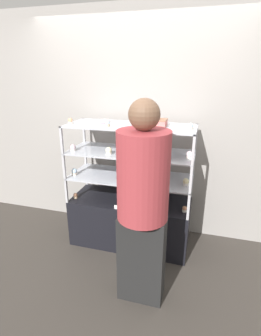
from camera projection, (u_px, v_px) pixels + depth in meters
The scene contains 26 objects.
ground_plane at pixel (130, 240), 3.16m from camera, with size 20.00×20.00×0.00m, color #38332D.
back_wall at pixel (140, 127), 3.08m from camera, with size 8.00×0.05×2.60m.
display_base at pixel (130, 221), 3.06m from camera, with size 1.33×0.54×0.55m.
display_riser_lower at pixel (130, 178), 2.87m from camera, with size 1.33×0.54×0.28m.
display_riser_middle at pixel (130, 153), 2.78m from camera, with size 1.33×0.54×0.28m.
display_riser_upper at pixel (130, 127), 2.68m from camera, with size 1.33×0.54×0.28m.
layer_cake_centerpiece at pixel (139, 172), 2.85m from camera, with size 0.19×0.19×0.09m.
sheet_cake_frosted at pixel (157, 122), 2.63m from camera, with size 0.20×0.18×0.07m.
cupcake_0 at pixel (75, 196), 2.99m from camera, with size 0.05×0.05×0.06m.
cupcake_1 at pixel (126, 203), 2.83m from camera, with size 0.05×0.05×0.06m.
cupcake_2 at pixel (184, 209), 2.70m from camera, with size 0.05×0.05×0.06m.
price_tag_0 at pixel (116, 207), 2.75m from camera, with size 0.04×0.00×0.04m.
cupcake_3 at pixel (74, 172), 2.90m from camera, with size 0.06×0.06×0.08m.
cupcake_4 at pixel (186, 182), 2.63m from camera, with size 0.06×0.06×0.08m.
price_tag_1 at pixel (159, 187), 2.54m from camera, with size 0.04×0.00×0.04m.
cupcake_5 at pixel (73, 148), 2.79m from camera, with size 0.06×0.06×0.07m.
cupcake_6 at pixel (109, 151), 2.69m from camera, with size 0.06×0.06×0.07m.
cupcake_7 at pixel (145, 154), 2.58m from camera, with size 0.06×0.06×0.07m.
cupcake_8 at pixel (189, 155), 2.55m from camera, with size 0.06×0.06×0.07m.
price_tag_2 at pixel (161, 160), 2.44m from camera, with size 0.04×0.00×0.04m.
cupcake_9 at pixel (70, 121), 2.73m from camera, with size 0.05×0.05×0.06m.
cupcake_10 at pixel (107, 123), 2.61m from camera, with size 0.05×0.05×0.06m.
cupcake_11 at pixel (191, 126), 2.46m from camera, with size 0.05×0.05×0.06m.
price_tag_3 at pixel (80, 125), 2.55m from camera, with size 0.04×0.00×0.04m.
donut_glazed at pixel (104, 121), 2.82m from camera, with size 0.12×0.12×0.03m.
customer_figure at pixel (143, 203), 2.07m from camera, with size 0.41×0.41×1.75m.
Camera 1 is at (0.73, -2.56, 1.91)m, focal length 28.00 mm.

